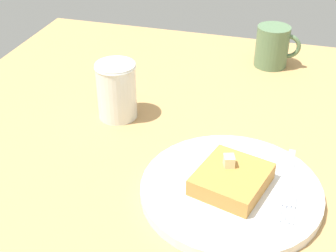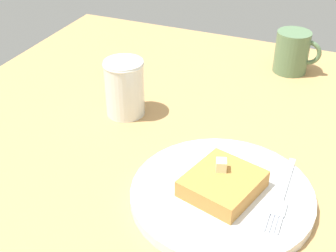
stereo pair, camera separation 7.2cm
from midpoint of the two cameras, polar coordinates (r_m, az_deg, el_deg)
table_surface at (r=67.10cm, az=5.36°, el=-9.47°), size 114.99×114.99×2.74cm
plate at (r=66.01cm, az=4.61°, el=-7.66°), size 25.21×25.21×1.52cm
toast_slice_center at (r=64.80cm, az=4.68°, el=-6.39°), size 11.22×11.92×2.49cm
butter_pat_primary at (r=64.36cm, az=4.29°, el=-4.38°), size 1.86×1.96×1.58cm
fork at (r=65.83cm, az=11.49°, el=-7.54°), size 2.23×16.01×0.36cm
syrup_jar at (r=81.68cm, az=-8.79°, el=4.04°), size 7.06×7.06×10.08cm
coffee_mug at (r=101.15cm, az=10.45°, el=9.49°), size 9.74×6.90×8.66cm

